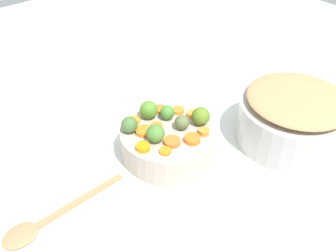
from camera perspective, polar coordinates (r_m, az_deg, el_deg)
The scene contains 22 objects.
tabletop at distance 0.90m, azimuth 0.92°, elevation -3.59°, with size 2.40×2.40×0.02m, color silver.
serving_bowl_carrots at distance 0.85m, azimuth -0.00°, elevation -2.41°, with size 0.22×0.22×0.07m, color #BCA999.
metal_pot at distance 0.93m, azimuth 19.13°, elevation 0.61°, with size 0.26×0.26×0.11m, color #BDB8B5.
stuffing_mound at distance 0.89m, azimuth 20.04°, elevation 4.07°, with size 0.24×0.24×0.03m, color tan.
carrot_slice_0 at distance 0.77m, azimuth -4.00°, elevation -3.38°, with size 0.03×0.03×0.01m, color orange.
carrot_slice_1 at distance 0.81m, azimuth -3.88°, elevation -0.82°, with size 0.04×0.04×0.01m, color orange.
carrot_slice_2 at distance 0.83m, azimuth -1.85°, elevation -0.11°, with size 0.03×0.03×0.01m, color orange.
carrot_slice_3 at distance 0.88m, azimuth 1.64°, elevation 2.51°, with size 0.03×0.03×0.01m, color orange.
carrot_slice_4 at distance 0.79m, azimuth 0.68°, elevation -2.50°, with size 0.04×0.04×0.01m, color orange.
carrot_slice_5 at distance 0.76m, azimuth -0.40°, elevation -4.01°, with size 0.03×0.03×0.01m, color orange.
carrot_slice_6 at distance 0.81m, azimuth 5.72°, elevation -0.91°, with size 0.02×0.02×0.01m, color orange.
carrot_slice_7 at distance 0.79m, azimuth 3.89°, elevation -2.10°, with size 0.04×0.04×0.01m, color orange.
carrot_slice_8 at distance 0.87m, azimuth 4.03°, elevation 1.90°, with size 0.03×0.03×0.01m, color orange.
carrot_slice_9 at distance 0.88m, azimuth -1.36°, elevation 2.71°, with size 0.03×0.03×0.01m, color orange.
carrot_slice_10 at distance 0.85m, azimuth -5.48°, elevation 0.88°, with size 0.03×0.03×0.01m, color orange.
brussels_sprout_0 at distance 0.81m, azimuth -6.17°, elevation 0.22°, with size 0.04×0.04×0.04m, color #496E38.
brussels_sprout_1 at distance 0.83m, azimuth 5.25°, elevation 1.58°, with size 0.04×0.04×0.04m, color #5C7E24.
brussels_sprout_2 at distance 0.85m, azimuth -0.03°, elevation 2.22°, with size 0.03×0.03×0.03m, color #498835.
brussels_sprout_3 at distance 0.85m, azimuth -3.08°, elevation 2.60°, with size 0.04×0.04×0.04m, color #51862B.
brussels_sprout_4 at distance 0.82m, azimuth 2.16°, elevation 0.54°, with size 0.03×0.03×0.03m, color #596B3E.
brussels_sprout_5 at distance 0.78m, azimuth -1.99°, elevation -1.19°, with size 0.04×0.04×0.04m, color #4A7F33.
wooden_spoon at distance 0.77m, azimuth -19.57°, elevation -14.42°, with size 0.06×0.27×0.01m.
Camera 1 is at (0.48, -0.45, 0.62)m, focal length 38.27 mm.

